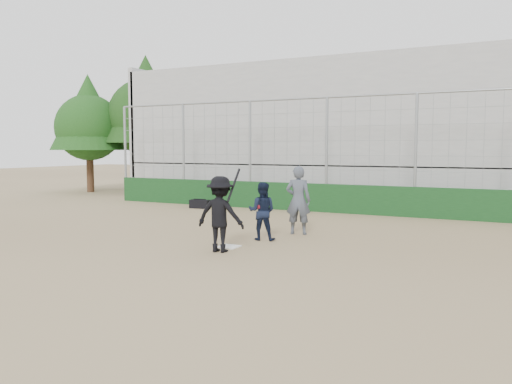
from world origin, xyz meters
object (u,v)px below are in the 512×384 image
at_px(umpire, 298,204).
at_px(catcher_crouched, 262,220).
at_px(batter_at_plate, 220,214).
at_px(equipment_bag, 200,204).

bearing_deg(umpire, catcher_crouched, 57.87).
relative_size(batter_at_plate, equipment_bag, 2.34).
relative_size(catcher_crouched, umpire, 0.61).
relative_size(batter_at_plate, umpire, 1.12).
bearing_deg(batter_at_plate, equipment_bag, 125.78).
distance_m(batter_at_plate, umpire, 2.90).
distance_m(catcher_crouched, umpire, 1.33).
xyz_separation_m(catcher_crouched, umpire, (0.48, 1.20, 0.32)).
distance_m(batter_at_plate, catcher_crouched, 1.67).
xyz_separation_m(batter_at_plate, equipment_bag, (-4.69, 6.50, -0.66)).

